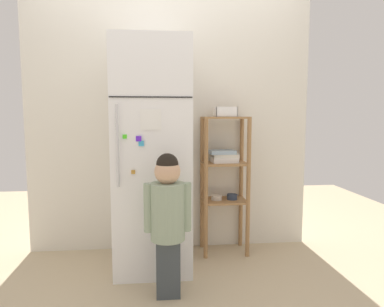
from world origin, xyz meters
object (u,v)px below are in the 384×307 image
(refrigerator, at_px, (153,156))
(fruit_bin, at_px, (226,113))
(child_standing, at_px, (168,211))
(pantry_shelf_unit, at_px, (224,171))

(refrigerator, relative_size, fruit_bin, 9.74)
(child_standing, xyz_separation_m, fruit_bin, (0.52, 0.71, 0.66))
(fruit_bin, bearing_deg, child_standing, -126.52)
(refrigerator, height_order, pantry_shelf_unit, refrigerator)
(refrigerator, xyz_separation_m, pantry_shelf_unit, (0.62, 0.19, -0.16))
(refrigerator, distance_m, fruit_bin, 0.74)
(pantry_shelf_unit, distance_m, fruit_bin, 0.51)
(refrigerator, height_order, child_standing, refrigerator)
(child_standing, height_order, pantry_shelf_unit, pantry_shelf_unit)
(child_standing, bearing_deg, refrigerator, 100.96)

